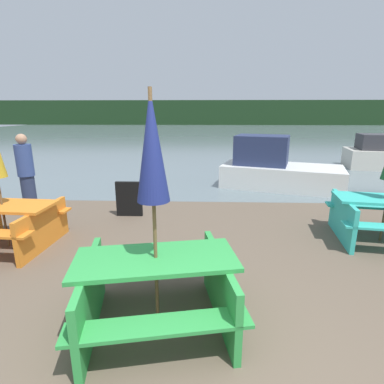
{
  "coord_description": "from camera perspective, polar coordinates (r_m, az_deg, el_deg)",
  "views": [
    {
      "loc": [
        0.07,
        -1.57,
        2.18
      ],
      "look_at": [
        -0.12,
        3.35,
        0.85
      ],
      "focal_mm": 28.0,
      "sensor_mm": 36.0,
      "label": 1
    }
  ],
  "objects": [
    {
      "name": "picnic_table_green",
      "position": [
        3.23,
        -6.74,
        -17.19
      ],
      "size": [
        1.84,
        1.66,
        0.77
      ],
      "rotation": [
        0.0,
        0.0,
        0.19
      ],
      "color": "green",
      "rests_on": "ground_plane"
    },
    {
      "name": "picnic_table_orange",
      "position": [
        5.81,
        -32.09,
        -4.67
      ],
      "size": [
        1.68,
        1.48,
        0.73
      ],
      "rotation": [
        0.0,
        0.0,
        -0.06
      ],
      "color": "orange",
      "rests_on": "ground_plane"
    },
    {
      "name": "far_treeline",
      "position": [
        52.14,
        2.16,
        14.88
      ],
      "size": [
        80.0,
        1.6,
        4.0
      ],
      "color": "#193319",
      "rests_on": "water"
    },
    {
      "name": "water",
      "position": [
        32.21,
        2.08,
        11.2
      ],
      "size": [
        60.0,
        50.0,
        0.0
      ],
      "color": "slate",
      "rests_on": "ground_plane"
    },
    {
      "name": "picnic_table_teal",
      "position": [
        6.08,
        32.74,
        -3.78
      ],
      "size": [
        1.79,
        1.61,
        0.77
      ],
      "rotation": [
        0.0,
        0.0,
        -0.15
      ],
      "color": "#33B7A8",
      "rests_on": "ground_plane"
    },
    {
      "name": "signboard",
      "position": [
        6.51,
        -11.89,
        -1.3
      ],
      "size": [
        0.55,
        0.08,
        0.75
      ],
      "color": "black",
      "rests_on": "ground_plane"
    },
    {
      "name": "umbrella_navy",
      "position": [
        2.76,
        -7.64,
        8.16
      ],
      "size": [
        0.31,
        0.31,
        2.38
      ],
      "color": "brown",
      "rests_on": "ground_plane"
    },
    {
      "name": "boat",
      "position": [
        9.19,
        15.63,
        4.27
      ],
      "size": [
        3.69,
        2.55,
        1.5
      ],
      "rotation": [
        0.0,
        0.0,
        -0.32
      ],
      "color": "silver",
      "rests_on": "water"
    },
    {
      "name": "person",
      "position": [
        7.53,
        -29.03,
        3.14
      ],
      "size": [
        0.34,
        0.34,
        1.72
      ],
      "color": "#283351",
      "rests_on": "ground_plane"
    }
  ]
}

